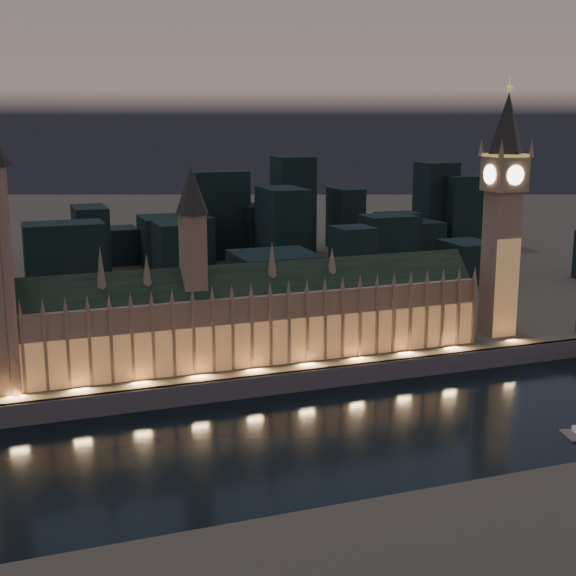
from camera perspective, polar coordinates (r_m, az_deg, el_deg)
name	(u,v)px	position (r m, az deg, el deg)	size (l,w,h in m)	color
ground_plane	(330,430)	(276.46, 2.99, -10.08)	(2000.00, 2000.00, 0.00)	black
north_bank	(112,226)	(768.42, -12.40, 4.36)	(2000.00, 960.00, 8.00)	#40472D
embankment_wall	(288,382)	(310.75, 0.02, -6.72)	(2000.00, 2.50, 8.00)	#555344
palace_of_westminster	(242,316)	(319.59, -3.30, -2.02)	(202.00, 21.72, 78.00)	#8E6E5D
elizabeth_tower	(504,194)	(364.79, 15.09, 6.47)	(18.00, 18.00, 112.91)	#8E6E5D
city_backdrop	(222,237)	(504.26, -4.68, 3.64)	(462.37, 215.63, 68.58)	black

